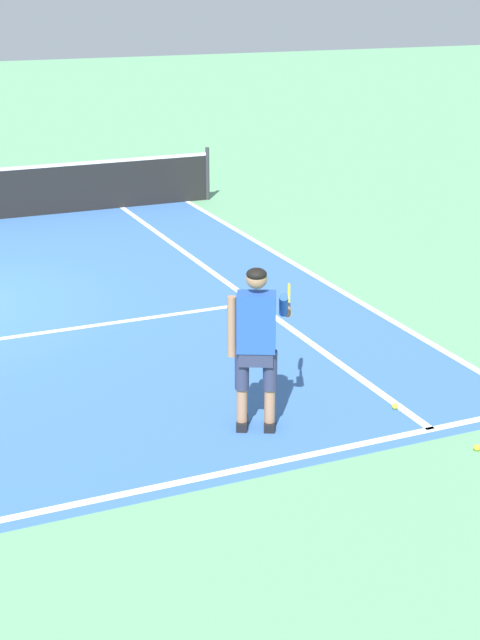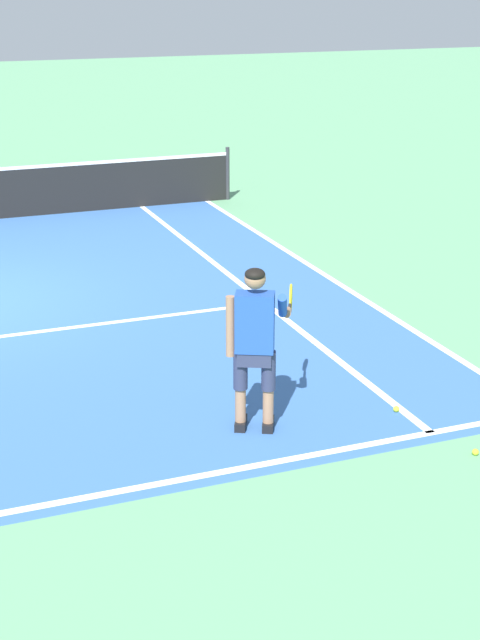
{
  "view_description": "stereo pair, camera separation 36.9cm",
  "coord_description": "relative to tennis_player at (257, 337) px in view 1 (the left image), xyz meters",
  "views": [
    {
      "loc": [
        -1.19,
        -13.27,
        4.37
      ],
      "look_at": [
        2.48,
        -4.82,
        1.05
      ],
      "focal_mm": 54.06,
      "sensor_mm": 36.0,
      "label": 1
    },
    {
      "loc": [
        -0.84,
        -13.41,
        4.37
      ],
      "look_at": [
        2.48,
        -4.82,
        1.05
      ],
      "focal_mm": 54.06,
      "sensor_mm": 36.0,
      "label": 2
    }
  ],
  "objects": [
    {
      "name": "tennis_ball_by_baseline",
      "position": [
        1.54,
        -0.18,
        -0.96
      ],
      "size": [
        0.07,
        0.07,
        0.07
      ],
      "primitive_type": "sphere",
      "color": "#CCE02D",
      "rests_on": "ground"
    },
    {
      "name": "line_doubles_right",
      "position": [
        2.99,
        4.63,
        -0.99
      ],
      "size": [
        0.1,
        10.75,
        0.01
      ],
      "primitive_type": "cube",
      "color": "white",
      "rests_on": "ground"
    },
    {
      "name": "tennis_ball_near_feet",
      "position": [
        1.76,
        -1.31,
        -0.96
      ],
      "size": [
        0.07,
        0.07,
        0.07
      ],
      "primitive_type": "sphere",
      "color": "#CCE02D",
      "rests_on": "ground"
    },
    {
      "name": "line_singles_right",
      "position": [
        1.62,
        4.63,
        -0.99
      ],
      "size": [
        0.1,
        10.75,
        0.01
      ],
      "primitive_type": "cube",
      "color": "white",
      "rests_on": "ground"
    },
    {
      "name": "line_baseline",
      "position": [
        -2.5,
        -0.74,
        -0.99
      ],
      "size": [
        10.98,
        0.1,
        0.01
      ],
      "primitive_type": "cube",
      "color": "white",
      "rests_on": "ground"
    },
    {
      "name": "tennis_player",
      "position": [
        0.0,
        0.0,
        0.0
      ],
      "size": [
        1.0,
        0.95,
        1.71
      ],
      "color": "black",
      "rests_on": "ground"
    }
  ]
}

